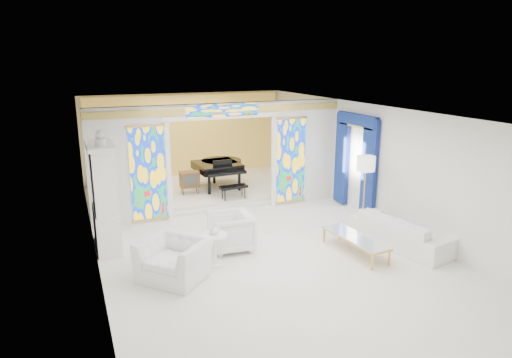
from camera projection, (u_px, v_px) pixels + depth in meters
name	position (u px, v px, depth m)	size (l,w,h in m)	color
floor	(250.00, 236.00, 10.99)	(12.00, 12.00, 0.00)	silver
ceiling	(250.00, 111.00, 10.22)	(7.00, 12.00, 0.02)	silver
wall_back	(186.00, 136.00, 15.96)	(7.00, 0.02, 3.00)	silver
wall_front	(444.00, 294.00, 5.25)	(7.00, 0.02, 3.00)	silver
wall_left	(91.00, 192.00, 9.30)	(0.02, 12.00, 3.00)	silver
wall_right	(374.00, 163.00, 11.91)	(0.02, 12.00, 3.00)	silver
partition_wall	(222.00, 153.00, 12.35)	(7.00, 0.22, 3.00)	silver
stained_glass_left	(148.00, 174.00, 11.59)	(0.90, 0.04, 2.40)	gold
stained_glass_right	(291.00, 160.00, 13.10)	(0.90, 0.04, 2.40)	gold
stained_glass_transom	(223.00, 110.00, 11.96)	(2.00, 0.04, 0.34)	gold
alcove_platform	(202.00, 189.00, 14.62)	(6.80, 3.80, 0.18)	silver
gold_curtain_back	(187.00, 137.00, 15.85)	(6.70, 0.10, 2.90)	#DFBB4D
chandelier	(207.00, 112.00, 13.98)	(0.48, 0.48, 0.30)	gold
blue_drapes	(355.00, 155.00, 12.48)	(0.14, 1.85, 2.65)	navy
china_cabinet	(104.00, 198.00, 10.02)	(0.56, 1.46, 2.72)	white
armchair_left	(174.00, 259.00, 8.75)	(1.23, 1.07, 0.80)	white
armchair_right	(231.00, 232.00, 10.10)	(0.89, 0.92, 0.84)	white
sofa	(401.00, 231.00, 10.33)	(2.41, 0.94, 0.70)	silver
side_table	(214.00, 245.00, 9.32)	(0.64, 0.64, 0.67)	white
vase	(214.00, 229.00, 9.24)	(0.20, 0.20, 0.21)	silver
coffee_table	(355.00, 238.00, 9.89)	(0.69, 1.80, 0.39)	silver
floor_lamp	(366.00, 167.00, 11.14)	(0.57, 0.57, 1.83)	gold
grand_piano	(220.00, 166.00, 14.42)	(1.60, 2.51, 0.98)	black
tv_console	(190.00, 179.00, 13.72)	(0.61, 0.44, 0.67)	brown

